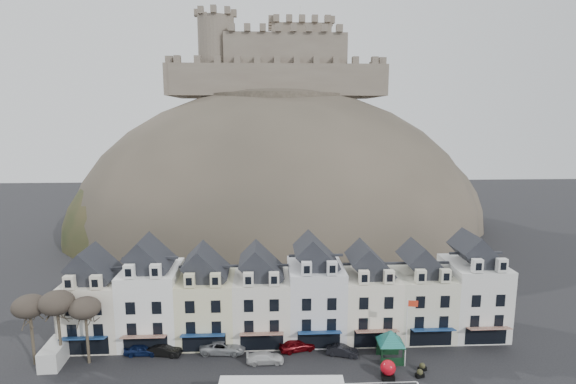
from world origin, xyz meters
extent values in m
cube|color=#EFE6CF|center=(-23.80, 16.00, 4.00)|extent=(6.80, 8.00, 8.00)
cube|color=black|center=(-23.80, 16.00, 9.20)|extent=(6.80, 5.76, 2.80)
cube|color=#EFE6CF|center=(-25.30, 12.40, 8.90)|extent=(1.20, 0.80, 1.60)
cube|color=#EFE6CF|center=(-22.30, 12.40, 8.90)|extent=(1.20, 0.80, 1.60)
cube|color=black|center=(-23.80, 11.97, 1.30)|extent=(5.10, 0.06, 2.20)
cube|color=navy|center=(-23.80, 11.30, 2.60)|extent=(5.10, 1.29, 0.43)
cube|color=white|center=(-17.00, 16.00, 4.60)|extent=(6.80, 8.00, 9.20)
cube|color=black|center=(-17.00, 16.00, 10.40)|extent=(6.80, 5.76, 2.80)
cube|color=white|center=(-18.50, 12.40, 10.10)|extent=(1.20, 0.80, 1.60)
cube|color=white|center=(-15.50, 12.40, 10.10)|extent=(1.20, 0.80, 1.60)
cube|color=black|center=(-17.00, 11.97, 1.30)|extent=(5.10, 0.06, 2.20)
cube|color=maroon|center=(-17.00, 11.30, 2.60)|extent=(5.10, 1.29, 0.43)
cube|color=beige|center=(-10.20, 16.00, 4.00)|extent=(6.80, 8.00, 8.00)
cube|color=black|center=(-10.20, 16.00, 9.20)|extent=(6.80, 5.76, 2.80)
cube|color=beige|center=(-11.70, 12.40, 8.90)|extent=(1.20, 0.80, 1.60)
cube|color=beige|center=(-8.70, 12.40, 8.90)|extent=(1.20, 0.80, 1.60)
cube|color=black|center=(-10.20, 11.97, 1.30)|extent=(5.10, 0.06, 2.20)
cube|color=navy|center=(-10.20, 11.30, 2.60)|extent=(5.10, 1.29, 0.43)
cube|color=silver|center=(-3.40, 16.00, 4.00)|extent=(6.80, 8.00, 8.00)
cube|color=black|center=(-3.40, 16.00, 9.20)|extent=(6.80, 5.76, 2.80)
cube|color=silver|center=(-4.90, 12.40, 8.90)|extent=(1.20, 0.80, 1.60)
cube|color=silver|center=(-1.90, 12.40, 8.90)|extent=(1.20, 0.80, 1.60)
cube|color=black|center=(-3.40, 11.97, 1.30)|extent=(5.10, 0.06, 2.20)
cube|color=maroon|center=(-3.40, 11.30, 2.60)|extent=(5.10, 1.29, 0.43)
cube|color=silver|center=(3.40, 16.00, 4.60)|extent=(6.80, 8.00, 9.20)
cube|color=black|center=(3.40, 16.00, 10.40)|extent=(6.80, 5.76, 2.80)
cube|color=silver|center=(1.90, 12.40, 10.10)|extent=(1.20, 0.80, 1.60)
cube|color=silver|center=(4.90, 12.40, 10.10)|extent=(1.20, 0.80, 1.60)
cube|color=black|center=(3.40, 11.97, 1.30)|extent=(5.10, 0.06, 2.20)
cube|color=navy|center=(3.40, 11.30, 2.60)|extent=(5.10, 1.29, 0.43)
cube|color=white|center=(10.20, 16.00, 4.00)|extent=(6.80, 8.00, 8.00)
cube|color=black|center=(10.20, 16.00, 9.20)|extent=(6.80, 5.76, 2.80)
cube|color=white|center=(8.70, 12.40, 8.90)|extent=(1.20, 0.80, 1.60)
cube|color=white|center=(11.70, 12.40, 8.90)|extent=(1.20, 0.80, 1.60)
cube|color=black|center=(10.20, 11.97, 1.30)|extent=(5.10, 0.06, 2.20)
cube|color=maroon|center=(10.20, 11.30, 2.60)|extent=(5.10, 1.29, 0.43)
cube|color=beige|center=(17.00, 16.00, 4.00)|extent=(6.80, 8.00, 8.00)
cube|color=black|center=(17.00, 16.00, 9.20)|extent=(6.80, 5.76, 2.80)
cube|color=beige|center=(15.50, 12.40, 8.90)|extent=(1.20, 0.80, 1.60)
cube|color=beige|center=(18.50, 12.40, 8.90)|extent=(1.20, 0.80, 1.60)
cube|color=black|center=(17.00, 11.97, 1.30)|extent=(5.10, 0.06, 2.20)
cube|color=navy|center=(17.00, 11.30, 2.60)|extent=(5.10, 1.29, 0.43)
cube|color=silver|center=(23.80, 16.00, 4.60)|extent=(6.80, 8.00, 9.20)
cube|color=black|center=(23.80, 16.00, 10.40)|extent=(6.80, 5.76, 2.80)
cube|color=silver|center=(22.30, 12.40, 10.10)|extent=(1.20, 0.80, 1.60)
cube|color=silver|center=(25.30, 12.40, 10.10)|extent=(1.20, 0.80, 1.60)
cube|color=black|center=(23.80, 11.97, 1.30)|extent=(5.10, 0.06, 2.20)
cube|color=maroon|center=(23.80, 11.30, 2.60)|extent=(5.10, 1.29, 0.43)
ellipsoid|color=#38342B|center=(0.00, 70.00, 0.00)|extent=(96.00, 76.00, 68.00)
ellipsoid|color=#232F17|center=(-22.00, 64.00, 0.00)|extent=(52.00, 44.00, 42.00)
ellipsoid|color=#38342B|center=(24.00, 74.00, 0.00)|extent=(56.00, 48.00, 46.00)
ellipsoid|color=#232F17|center=(-4.00, 56.00, 0.00)|extent=(40.00, 28.00, 28.00)
ellipsoid|color=#38342B|center=(10.00, 58.00, 0.00)|extent=(36.00, 28.00, 24.00)
cylinder|color=#38342B|center=(0.00, 70.00, 31.00)|extent=(30.00, 30.00, 3.00)
cube|color=brown|center=(0.00, 66.00, 35.50)|extent=(48.00, 2.20, 7.00)
cube|color=brown|center=(0.00, 86.00, 35.50)|extent=(48.00, 2.20, 7.00)
cube|color=brown|center=(-24.00, 76.00, 35.50)|extent=(2.20, 22.00, 7.00)
cube|color=brown|center=(24.00, 76.00, 35.50)|extent=(2.20, 22.00, 7.00)
cube|color=brown|center=(2.00, 76.00, 41.00)|extent=(28.00, 18.00, 10.00)
cube|color=brown|center=(6.00, 78.00, 42.50)|extent=(14.00, 12.00, 13.00)
cylinder|color=brown|center=(-14.00, 72.00, 41.00)|extent=(8.40, 8.40, 18.00)
cylinder|color=silver|center=(6.00, 78.00, 51.50)|extent=(0.16, 0.16, 5.00)
cylinder|color=#322B20|center=(-29.00, 10.50, 2.87)|extent=(0.32, 0.32, 5.74)
ellipsoid|color=#383028|center=(-29.00, 10.50, 6.97)|extent=(3.61, 3.61, 2.54)
cylinder|color=#322B20|center=(-26.00, 10.50, 3.01)|extent=(0.32, 0.32, 6.02)
ellipsoid|color=#383028|center=(-26.00, 10.50, 7.31)|extent=(3.78, 3.78, 2.67)
cylinder|color=#322B20|center=(-23.00, 10.50, 2.73)|extent=(0.32, 0.32, 5.46)
ellipsoid|color=#383028|center=(-23.00, 10.50, 6.63)|extent=(3.43, 3.43, 2.42)
cube|color=black|center=(10.13, 10.56, 1.06)|extent=(0.14, 0.14, 2.11)
cube|color=black|center=(12.51, 10.47, 1.06)|extent=(0.14, 0.14, 2.11)
cube|color=black|center=(10.05, 8.18, 1.06)|extent=(0.14, 0.14, 2.11)
cube|color=black|center=(12.43, 8.09, 1.06)|extent=(0.14, 0.14, 2.11)
cube|color=black|center=(11.28, 9.32, 2.11)|extent=(3.01, 3.01, 0.11)
cone|color=#155F55|center=(11.28, 9.32, 2.91)|extent=(5.83, 5.83, 1.59)
cube|color=black|center=(10.11, 5.84, 0.26)|extent=(1.54, 1.54, 0.52)
sphere|color=#B90A17|center=(10.11, 5.84, 1.20)|extent=(1.62, 1.62, 1.62)
cylinder|color=silver|center=(12.63, 8.05, 4.03)|extent=(0.12, 0.12, 8.07)
cube|color=red|center=(13.18, 7.95, 7.46)|extent=(1.10, 0.23, 0.71)
cube|color=silver|center=(-26.77, 10.78, 1.12)|extent=(2.37, 5.02, 2.25)
cube|color=black|center=(-26.77, 10.78, 1.55)|extent=(2.04, 0.18, 0.96)
cube|color=black|center=(14.25, 7.00, 0.23)|extent=(1.02, 0.74, 0.46)
sphere|color=#232F17|center=(14.25, 7.00, 0.60)|extent=(0.64, 0.64, 0.64)
cube|color=black|center=(13.57, 5.80, 0.23)|extent=(1.02, 0.68, 0.47)
sphere|color=#232F17|center=(13.57, 5.80, 0.61)|extent=(0.65, 0.65, 0.65)
imported|color=#0C183D|center=(-17.43, 12.00, 0.70)|extent=(4.13, 1.72, 1.40)
imported|color=black|center=(-14.80, 11.68, 0.66)|extent=(4.18, 2.09, 1.32)
imported|color=#999CA0|center=(-8.00, 12.00, 0.74)|extent=(5.43, 2.85, 1.48)
imported|color=silver|center=(-3.02, 9.50, 0.62)|extent=(4.29, 1.84, 1.23)
imported|color=#540409|center=(0.80, 12.00, 0.73)|extent=(4.59, 2.73, 1.47)
imported|color=black|center=(6.00, 10.59, 0.62)|extent=(3.95, 2.30, 1.23)
camera|label=1|loc=(-2.78, -37.48, 27.87)|focal=28.00mm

